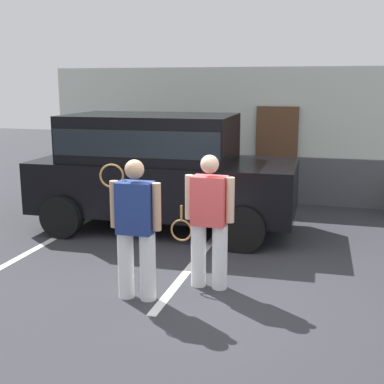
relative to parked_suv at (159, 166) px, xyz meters
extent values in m
plane|color=#2D2D33|center=(1.42, -2.76, -1.15)|extent=(40.00, 40.00, 0.00)
cube|color=silver|center=(-1.51, -1.26, -1.14)|extent=(0.12, 4.40, 0.01)
cube|color=silver|center=(1.10, -1.26, -1.14)|extent=(0.12, 4.40, 0.01)
cube|color=silver|center=(1.42, 2.83, 0.32)|extent=(9.79, 0.30, 2.93)
cube|color=#4C4C51|center=(1.42, 2.63, -0.63)|extent=(8.23, 0.10, 1.02)
cube|color=brown|center=(1.77, 2.61, -0.10)|extent=(0.90, 0.06, 2.10)
cube|color=black|center=(0.11, 0.00, -0.35)|extent=(4.66, 2.04, 0.90)
cube|color=black|center=(-0.14, 0.00, 0.50)|extent=(2.95, 1.85, 0.80)
cube|color=black|center=(-0.14, 0.00, 0.48)|extent=(2.89, 1.86, 0.44)
cylinder|color=black|center=(1.63, 1.00, -0.79)|extent=(0.73, 0.28, 0.72)
cylinder|color=black|center=(1.69, -0.90, -0.79)|extent=(0.73, 0.28, 0.72)
cylinder|color=black|center=(-1.47, 0.91, -0.79)|extent=(0.73, 0.28, 0.72)
cylinder|color=black|center=(-1.41, -0.99, -0.79)|extent=(0.73, 0.28, 0.72)
cylinder|color=white|center=(0.91, -3.02, -0.73)|extent=(0.20, 0.20, 0.83)
cylinder|color=white|center=(0.62, -3.03, -0.73)|extent=(0.20, 0.20, 0.83)
cube|color=navy|center=(0.77, -3.02, 0.00)|extent=(0.43, 0.27, 0.62)
sphere|color=tan|center=(0.77, -3.02, 0.46)|extent=(0.23, 0.23, 0.23)
cylinder|color=tan|center=(1.03, -3.02, 0.03)|extent=(0.11, 0.11, 0.57)
cylinder|color=tan|center=(0.50, -3.03, 0.03)|extent=(0.11, 0.11, 0.57)
torus|color=olive|center=(0.45, -2.98, 0.36)|extent=(0.29, 0.11, 0.29)
cylinder|color=olive|center=(0.45, -2.98, 0.13)|extent=(0.03, 0.03, 0.20)
cylinder|color=white|center=(1.67, -2.44, -0.73)|extent=(0.20, 0.20, 0.84)
cylinder|color=white|center=(1.38, -2.43, -0.73)|extent=(0.20, 0.20, 0.84)
cube|color=#E04C4C|center=(1.53, -2.44, 0.00)|extent=(0.44, 0.29, 0.62)
sphere|color=beige|center=(1.53, -2.44, 0.46)|extent=(0.23, 0.23, 0.23)
cylinder|color=beige|center=(1.79, -2.45, 0.03)|extent=(0.11, 0.11, 0.57)
cylinder|color=beige|center=(1.26, -2.42, 0.03)|extent=(0.11, 0.11, 0.57)
torus|color=olive|center=(1.13, -2.37, -0.43)|extent=(0.37, 0.04, 0.37)
cylinder|color=olive|center=(1.13, -2.37, -0.20)|extent=(0.03, 0.03, 0.20)
camera|label=1|loc=(3.02, -8.53, 1.45)|focal=48.07mm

